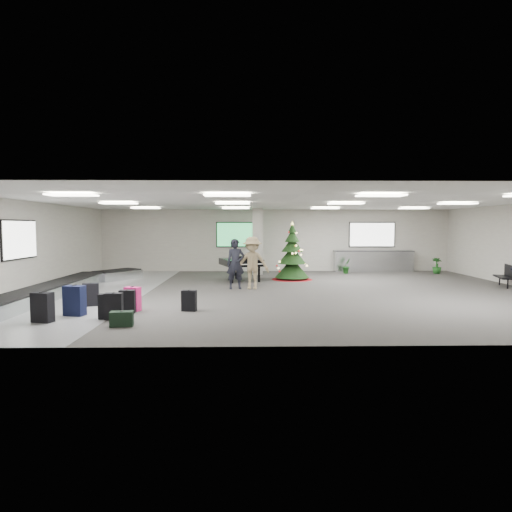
{
  "coord_description": "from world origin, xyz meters",
  "views": [
    {
      "loc": [
        -1.48,
        -15.16,
        2.34
      ],
      "look_at": [
        -1.16,
        1.0,
        1.21
      ],
      "focal_mm": 30.0,
      "sensor_mm": 36.0,
      "label": 1
    }
  ],
  "objects_px": {
    "bench": "(506,274)",
    "potted_plant_right": "(437,266)",
    "baggage_carousel": "(67,287)",
    "christmas_tree": "(292,260)",
    "traveler_b": "(252,263)",
    "traveler_a": "(236,264)",
    "grand_piano": "(241,262)",
    "pink_suitcase": "(133,299)",
    "service_counter": "(373,261)",
    "potted_plant_left": "(346,266)"
  },
  "relations": [
    {
      "from": "bench",
      "to": "potted_plant_right",
      "type": "height_order",
      "value": "bench"
    },
    {
      "from": "baggage_carousel",
      "to": "christmas_tree",
      "type": "height_order",
      "value": "christmas_tree"
    },
    {
      "from": "bench",
      "to": "traveler_b",
      "type": "distance_m",
      "value": 9.82
    },
    {
      "from": "christmas_tree",
      "to": "baggage_carousel",
      "type": "bearing_deg",
      "value": -156.97
    },
    {
      "from": "potted_plant_right",
      "to": "traveler_a",
      "type": "bearing_deg",
      "value": -153.32
    },
    {
      "from": "grand_piano",
      "to": "traveler_a",
      "type": "xyz_separation_m",
      "value": [
        -0.17,
        -2.35,
        0.15
      ]
    },
    {
      "from": "christmas_tree",
      "to": "grand_piano",
      "type": "bearing_deg",
      "value": -169.87
    },
    {
      "from": "baggage_carousel",
      "to": "traveler_b",
      "type": "relative_size",
      "value": 4.98
    },
    {
      "from": "pink_suitcase",
      "to": "grand_piano",
      "type": "bearing_deg",
      "value": 86.66
    },
    {
      "from": "baggage_carousel",
      "to": "grand_piano",
      "type": "relative_size",
      "value": 4.23
    },
    {
      "from": "pink_suitcase",
      "to": "bench",
      "type": "xyz_separation_m",
      "value": [
        13.16,
        4.4,
        0.15
      ]
    },
    {
      "from": "grand_piano",
      "to": "potted_plant_right",
      "type": "height_order",
      "value": "grand_piano"
    },
    {
      "from": "grand_piano",
      "to": "potted_plant_right",
      "type": "relative_size",
      "value": 2.88
    },
    {
      "from": "traveler_b",
      "to": "service_counter",
      "type": "bearing_deg",
      "value": 50.4
    },
    {
      "from": "traveler_a",
      "to": "christmas_tree",
      "type": "bearing_deg",
      "value": 37.02
    },
    {
      "from": "pink_suitcase",
      "to": "potted_plant_left",
      "type": "bearing_deg",
      "value": 69.53
    },
    {
      "from": "pink_suitcase",
      "to": "potted_plant_left",
      "type": "xyz_separation_m",
      "value": [
        8.07,
        9.12,
        0.05
      ]
    },
    {
      "from": "potted_plant_right",
      "to": "traveler_b",
      "type": "bearing_deg",
      "value": -151.51
    },
    {
      "from": "bench",
      "to": "traveler_a",
      "type": "distance_m",
      "value": 10.43
    },
    {
      "from": "baggage_carousel",
      "to": "potted_plant_left",
      "type": "bearing_deg",
      "value": 27.38
    },
    {
      "from": "service_counter",
      "to": "bench",
      "type": "distance_m",
      "value": 6.63
    },
    {
      "from": "grand_piano",
      "to": "bench",
      "type": "xyz_separation_m",
      "value": [
        10.24,
        -2.04,
        -0.31
      ]
    },
    {
      "from": "christmas_tree",
      "to": "traveler_a",
      "type": "relative_size",
      "value": 1.37
    },
    {
      "from": "traveler_b",
      "to": "traveler_a",
      "type": "bearing_deg",
      "value": -178.58
    },
    {
      "from": "service_counter",
      "to": "grand_piano",
      "type": "height_order",
      "value": "grand_piano"
    },
    {
      "from": "traveler_a",
      "to": "bench",
      "type": "bearing_deg",
      "value": -10.18
    },
    {
      "from": "pink_suitcase",
      "to": "potted_plant_right",
      "type": "distance_m",
      "value": 15.42
    },
    {
      "from": "baggage_carousel",
      "to": "pink_suitcase",
      "type": "relative_size",
      "value": 14.33
    },
    {
      "from": "service_counter",
      "to": "christmas_tree",
      "type": "distance_m",
      "value": 5.55
    },
    {
      "from": "service_counter",
      "to": "baggage_carousel",
      "type": "bearing_deg",
      "value": -152.33
    },
    {
      "from": "grand_piano",
      "to": "traveler_a",
      "type": "height_order",
      "value": "traveler_a"
    },
    {
      "from": "bench",
      "to": "potted_plant_right",
      "type": "xyz_separation_m",
      "value": [
        -0.64,
        4.6,
        -0.08
      ]
    },
    {
      "from": "pink_suitcase",
      "to": "bench",
      "type": "height_order",
      "value": "bench"
    },
    {
      "from": "bench",
      "to": "service_counter",
      "type": "bearing_deg",
      "value": 138.37
    },
    {
      "from": "grand_piano",
      "to": "traveler_a",
      "type": "distance_m",
      "value": 2.36
    },
    {
      "from": "pink_suitcase",
      "to": "potted_plant_right",
      "type": "bearing_deg",
      "value": 56.73
    },
    {
      "from": "baggage_carousel",
      "to": "traveler_a",
      "type": "bearing_deg",
      "value": 7.57
    },
    {
      "from": "potted_plant_left",
      "to": "potted_plant_right",
      "type": "xyz_separation_m",
      "value": [
        4.45,
        -0.12,
        0.02
      ]
    },
    {
      "from": "grand_piano",
      "to": "traveler_b",
      "type": "xyz_separation_m",
      "value": [
        0.44,
        -2.41,
        0.19
      ]
    },
    {
      "from": "bench",
      "to": "traveler_b",
      "type": "xyz_separation_m",
      "value": [
        -9.8,
        -0.37,
        0.49
      ]
    },
    {
      "from": "grand_piano",
      "to": "bench",
      "type": "distance_m",
      "value": 10.45
    },
    {
      "from": "traveler_a",
      "to": "potted_plant_right",
      "type": "relative_size",
      "value": 2.35
    },
    {
      "from": "christmas_tree",
      "to": "traveler_b",
      "type": "relative_size",
      "value": 1.31
    },
    {
      "from": "pink_suitcase",
      "to": "christmas_tree",
      "type": "distance_m",
      "value": 8.57
    },
    {
      "from": "christmas_tree",
      "to": "potted_plant_right",
      "type": "height_order",
      "value": "christmas_tree"
    },
    {
      "from": "baggage_carousel",
      "to": "traveler_a",
      "type": "height_order",
      "value": "traveler_a"
    },
    {
      "from": "christmas_tree",
      "to": "grand_piano",
      "type": "height_order",
      "value": "christmas_tree"
    },
    {
      "from": "service_counter",
      "to": "traveler_a",
      "type": "xyz_separation_m",
      "value": [
        -6.93,
        -5.95,
        0.39
      ]
    },
    {
      "from": "potted_plant_right",
      "to": "service_counter",
      "type": "bearing_deg",
      "value": 160.08
    },
    {
      "from": "baggage_carousel",
      "to": "pink_suitcase",
      "type": "xyz_separation_m",
      "value": [
        3.18,
        -3.3,
        0.12
      ]
    }
  ]
}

